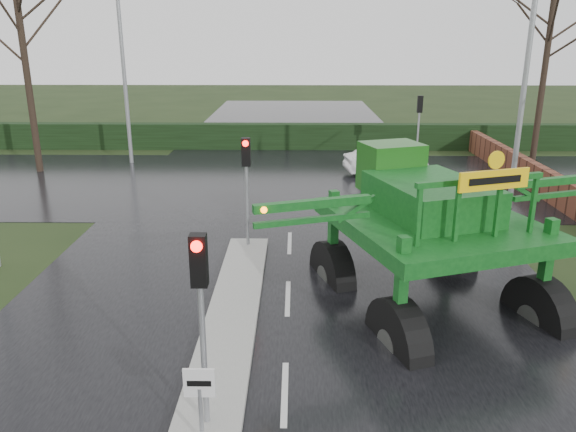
{
  "coord_description": "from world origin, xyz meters",
  "views": [
    {
      "loc": [
        0.19,
        -8.99,
        6.39
      ],
      "look_at": [
        -0.0,
        4.69,
        2.0
      ],
      "focal_mm": 35.0,
      "sensor_mm": 36.0,
      "label": 1
    }
  ],
  "objects_px": {
    "traffic_signal_mid": "(246,169)",
    "keep_left_sign": "(200,393)",
    "crop_sprayer": "(399,234)",
    "white_sedan": "(385,174)",
    "street_light_right": "(520,48)",
    "traffic_signal_far": "(419,114)",
    "street_light_left_far": "(128,45)",
    "traffic_signal_near": "(200,291)"
  },
  "relations": [
    {
      "from": "traffic_signal_far",
      "to": "white_sedan",
      "type": "height_order",
      "value": "traffic_signal_far"
    },
    {
      "from": "street_light_left_far",
      "to": "keep_left_sign",
      "type": "bearing_deg",
      "value": -72.22
    },
    {
      "from": "keep_left_sign",
      "to": "street_light_left_far",
      "type": "height_order",
      "value": "street_light_left_far"
    },
    {
      "from": "traffic_signal_far",
      "to": "traffic_signal_near",
      "type": "bearing_deg",
      "value": 69.64
    },
    {
      "from": "white_sedan",
      "to": "crop_sprayer",
      "type": "bearing_deg",
      "value": 162.85
    },
    {
      "from": "traffic_signal_near",
      "to": "white_sedan",
      "type": "relative_size",
      "value": 0.89
    },
    {
      "from": "white_sedan",
      "to": "traffic_signal_near",
      "type": "bearing_deg",
      "value": 153.48
    },
    {
      "from": "traffic_signal_far",
      "to": "white_sedan",
      "type": "xyz_separation_m",
      "value": [
        -1.97,
        -2.39,
        -2.59
      ]
    },
    {
      "from": "street_light_right",
      "to": "white_sedan",
      "type": "relative_size",
      "value": 2.54
    },
    {
      "from": "traffic_signal_mid",
      "to": "white_sedan",
      "type": "relative_size",
      "value": 0.89
    },
    {
      "from": "traffic_signal_near",
      "to": "crop_sprayer",
      "type": "bearing_deg",
      "value": 40.04
    },
    {
      "from": "traffic_signal_near",
      "to": "street_light_right",
      "type": "xyz_separation_m",
      "value": [
        9.49,
        13.01,
        3.4
      ]
    },
    {
      "from": "traffic_signal_near",
      "to": "keep_left_sign",
      "type": "bearing_deg",
      "value": -90.0
    },
    {
      "from": "traffic_signal_mid",
      "to": "keep_left_sign",
      "type": "bearing_deg",
      "value": -90.0
    },
    {
      "from": "traffic_signal_near",
      "to": "street_light_left_far",
      "type": "relative_size",
      "value": 0.35
    },
    {
      "from": "traffic_signal_mid",
      "to": "white_sedan",
      "type": "xyz_separation_m",
      "value": [
        5.83,
        10.13,
        -2.59
      ]
    },
    {
      "from": "traffic_signal_near",
      "to": "traffic_signal_far",
      "type": "relative_size",
      "value": 1.0
    },
    {
      "from": "traffic_signal_mid",
      "to": "street_light_right",
      "type": "height_order",
      "value": "street_light_right"
    },
    {
      "from": "street_light_right",
      "to": "traffic_signal_far",
      "type": "bearing_deg",
      "value": 101.95
    },
    {
      "from": "traffic_signal_mid",
      "to": "street_light_right",
      "type": "relative_size",
      "value": 0.35
    },
    {
      "from": "traffic_signal_near",
      "to": "traffic_signal_mid",
      "type": "distance_m",
      "value": 8.5
    },
    {
      "from": "street_light_right",
      "to": "white_sedan",
      "type": "height_order",
      "value": "street_light_right"
    },
    {
      "from": "crop_sprayer",
      "to": "white_sedan",
      "type": "distance_m",
      "value": 15.92
    },
    {
      "from": "crop_sprayer",
      "to": "white_sedan",
      "type": "bearing_deg",
      "value": 63.14
    },
    {
      "from": "crop_sprayer",
      "to": "traffic_signal_far",
      "type": "bearing_deg",
      "value": 58.12
    },
    {
      "from": "keep_left_sign",
      "to": "traffic_signal_far",
      "type": "height_order",
      "value": "traffic_signal_far"
    },
    {
      "from": "traffic_signal_near",
      "to": "street_light_left_far",
      "type": "xyz_separation_m",
      "value": [
        -6.89,
        21.01,
        3.4
      ]
    },
    {
      "from": "street_light_right",
      "to": "crop_sprayer",
      "type": "relative_size",
      "value": 1.12
    },
    {
      "from": "street_light_left_far",
      "to": "traffic_signal_near",
      "type": "bearing_deg",
      "value": -71.83
    },
    {
      "from": "keep_left_sign",
      "to": "white_sedan",
      "type": "bearing_deg",
      "value": 73.03
    },
    {
      "from": "traffic_signal_mid",
      "to": "street_light_left_far",
      "type": "height_order",
      "value": "street_light_left_far"
    },
    {
      "from": "keep_left_sign",
      "to": "white_sedan",
      "type": "xyz_separation_m",
      "value": [
        5.83,
        19.12,
        -1.06
      ]
    },
    {
      "from": "street_light_left_far",
      "to": "white_sedan",
      "type": "height_order",
      "value": "street_light_left_far"
    },
    {
      "from": "traffic_signal_near",
      "to": "crop_sprayer",
      "type": "height_order",
      "value": "crop_sprayer"
    },
    {
      "from": "traffic_signal_far",
      "to": "crop_sprayer",
      "type": "relative_size",
      "value": 0.4
    },
    {
      "from": "street_light_right",
      "to": "crop_sprayer",
      "type": "height_order",
      "value": "street_light_right"
    },
    {
      "from": "street_light_left_far",
      "to": "white_sedan",
      "type": "xyz_separation_m",
      "value": [
        12.73,
        -2.38,
        -5.99
      ]
    },
    {
      "from": "traffic_signal_near",
      "to": "street_light_left_far",
      "type": "bearing_deg",
      "value": 108.17
    },
    {
      "from": "traffic_signal_mid",
      "to": "traffic_signal_far",
      "type": "height_order",
      "value": "same"
    },
    {
      "from": "traffic_signal_near",
      "to": "traffic_signal_far",
      "type": "height_order",
      "value": "same"
    },
    {
      "from": "street_light_left_far",
      "to": "crop_sprayer",
      "type": "bearing_deg",
      "value": -59.59
    },
    {
      "from": "keep_left_sign",
      "to": "street_light_left_far",
      "type": "relative_size",
      "value": 0.14
    }
  ]
}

